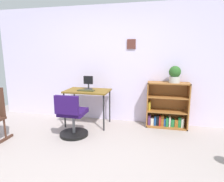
% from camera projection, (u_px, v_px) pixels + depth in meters
% --- Properties ---
extents(ground_plane, '(6.24, 6.24, 0.00)m').
position_uv_depth(ground_plane, '(64.00, 174.00, 2.41)').
color(ground_plane, '#A39692').
extents(wall_back, '(5.20, 0.12, 2.49)m').
position_uv_depth(wall_back, '(106.00, 65.00, 4.23)').
color(wall_back, silver).
rests_on(wall_back, ground_plane).
extents(desk, '(0.90, 0.58, 0.74)m').
position_uv_depth(desk, '(88.00, 93.00, 3.96)').
color(desk, brown).
rests_on(desk, ground_plane).
extents(monitor, '(0.20, 0.18, 0.28)m').
position_uv_depth(monitor, '(88.00, 83.00, 4.02)').
color(monitor, '#262628').
rests_on(monitor, desk).
extents(keyboard, '(0.34, 0.13, 0.02)m').
position_uv_depth(keyboard, '(86.00, 90.00, 3.87)').
color(keyboard, '#35361D').
rests_on(keyboard, desk).
extents(office_chair, '(0.52, 0.55, 0.80)m').
position_uv_depth(office_chair, '(72.00, 119.00, 3.43)').
color(office_chair, black).
rests_on(office_chair, ground_plane).
extents(bookshelf_low, '(0.81, 0.30, 0.93)m').
position_uv_depth(bookshelf_low, '(167.00, 108.00, 3.92)').
color(bookshelf_low, '#945A28').
rests_on(bookshelf_low, ground_plane).
extents(potted_plant_on_shelf, '(0.23, 0.23, 0.33)m').
position_uv_depth(potted_plant_on_shelf, '(175.00, 74.00, 3.70)').
color(potted_plant_on_shelf, '#B7B2A8').
rests_on(potted_plant_on_shelf, bookshelf_low).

